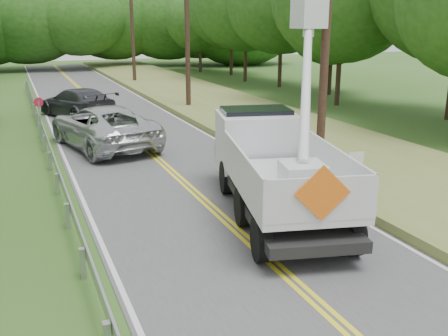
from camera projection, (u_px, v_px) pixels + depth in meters
name	position (u px, v px, depth m)	size (l,w,h in m)	color
road	(151.00, 153.00, 21.44)	(7.20, 96.00, 0.03)	#4A4A4C
guardrail	(48.00, 145.00, 20.63)	(0.18, 48.00, 0.77)	#9FA2A7
utility_poles	(233.00, 23.00, 24.50)	(1.60, 43.30, 10.00)	black
tall_grass_verge	(299.00, 136.00, 24.00)	(7.00, 96.00, 0.30)	olive
treeline_right	(330.00, 6.00, 35.12)	(12.36, 53.30, 11.72)	#332319
treeline_horizon	(78.00, 20.00, 58.35)	(56.56, 14.42, 11.43)	#1A4B10
bucket_truck	(272.00, 149.00, 15.40)	(5.31, 7.83, 7.21)	black
suv_silver	(103.00, 126.00, 22.29)	(3.05, 6.62, 1.84)	silver
suv_darkgrey	(77.00, 103.00, 29.28)	(2.34, 5.75, 1.67)	#37383E
stop_sign_permanent	(40.00, 114.00, 22.92)	(0.44, 0.15, 2.10)	#9FA2A7
yard_sign	(356.00, 158.00, 18.40)	(0.56, 0.16, 0.83)	white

